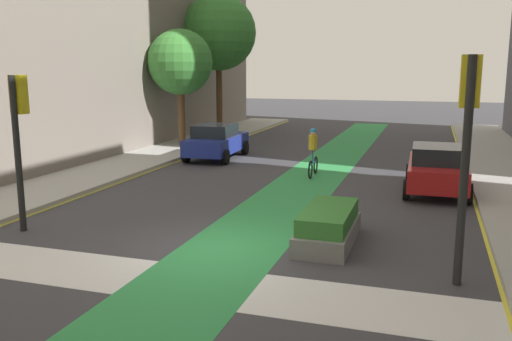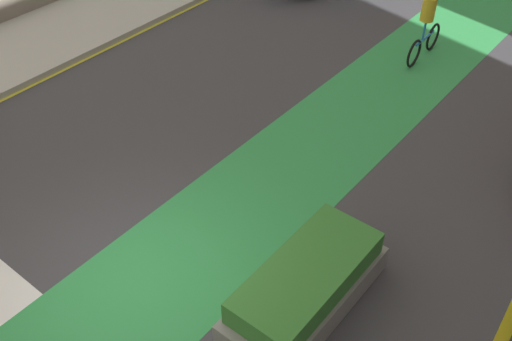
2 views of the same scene
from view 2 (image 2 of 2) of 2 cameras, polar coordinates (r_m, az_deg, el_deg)
name	(u,v)px [view 2 (image 2 of 2)]	position (r m, az deg, el deg)	size (l,w,h in m)	color
ground_plane	(133,276)	(9.49, -11.84, -9.98)	(120.00, 120.00, 0.00)	#38383D
bike_lane_paint	(151,289)	(9.28, -10.15, -11.22)	(2.40, 60.00, 0.01)	#2D8C47
cyclist_in_lane	(427,22)	(14.69, 16.27, 13.67)	(0.32, 1.73, 1.86)	black
median_planter	(306,287)	(8.67, 4.89, -11.23)	(1.17, 2.76, 0.85)	slate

